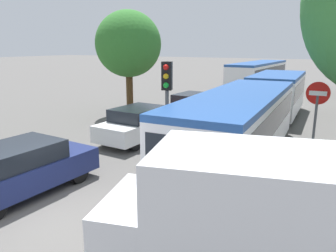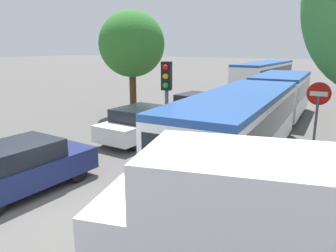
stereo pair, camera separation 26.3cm
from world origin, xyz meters
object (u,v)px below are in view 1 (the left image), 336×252
object	(u,v)px
city_bus_rear	(258,73)
queued_car_red	(193,105)
articulated_bus	(259,106)
tree_left_mid	(128,44)
traffic_light	(167,90)
queued_car_white	(139,123)
queued_car_navy	(21,168)
white_van	(267,217)
no_entry_sign	(316,112)

from	to	relation	value
city_bus_rear	queued_car_red	bearing A→B (deg)	-177.28
articulated_bus	tree_left_mid	bearing A→B (deg)	-100.73
city_bus_rear	queued_car_red	distance (m)	14.85
traffic_light	queued_car_white	bearing A→B (deg)	-145.88
queued_car_white	queued_car_navy	bearing A→B (deg)	-175.53
city_bus_rear	tree_left_mid	bearing A→B (deg)	170.46
articulated_bus	white_van	world-z (taller)	articulated_bus
city_bus_rear	traffic_light	world-z (taller)	traffic_light
articulated_bus	city_bus_rear	xyz separation A→B (m)	(-4.20, 17.00, 0.03)
queued_car_white	white_van	world-z (taller)	white_van
no_entry_sign	tree_left_mid	world-z (taller)	tree_left_mid
queued_car_red	tree_left_mid	distance (m)	4.86
tree_left_mid	queued_car_white	bearing A→B (deg)	-50.49
no_entry_sign	tree_left_mid	distance (m)	11.08
no_entry_sign	tree_left_mid	bearing A→B (deg)	-112.68
white_van	tree_left_mid	distance (m)	14.54
articulated_bus	no_entry_sign	distance (m)	3.99
traffic_light	no_entry_sign	xyz separation A→B (m)	(4.30, 1.80, -0.62)
no_entry_sign	tree_left_mid	xyz separation A→B (m)	(-10.04, 4.20, 2.08)
traffic_light	tree_left_mid	xyz separation A→B (m)	(-5.74, 6.00, 1.45)
city_bus_rear	queued_car_navy	bearing A→B (deg)	-177.41
queued_car_red	no_entry_sign	bearing A→B (deg)	-125.15
queued_car_white	tree_left_mid	distance (m)	6.16
articulated_bus	no_entry_sign	bearing A→B (deg)	36.30
city_bus_rear	traffic_light	xyz separation A→B (m)	(2.37, -21.89, 1.11)
queued_car_red	tree_left_mid	xyz separation A→B (m)	(-3.44, -1.06, 3.27)
queued_car_red	no_entry_sign	xyz separation A→B (m)	(6.59, -5.25, 1.19)
articulated_bus	queued_car_white	bearing A→B (deg)	-57.71
queued_car_white	queued_car_red	world-z (taller)	queued_car_white
articulated_bus	queued_car_navy	world-z (taller)	articulated_bus
queued_car_red	tree_left_mid	size ratio (longest dim) A/B	0.69
white_van	queued_car_white	bearing A→B (deg)	-57.81
white_van	traffic_light	size ratio (longest dim) A/B	1.57
queued_car_white	no_entry_sign	xyz separation A→B (m)	(6.71, -0.16, 1.16)
articulated_bus	queued_car_white	distance (m)	5.19
queued_car_white	articulated_bus	bearing A→B (deg)	-51.93
no_entry_sign	white_van	bearing A→B (deg)	-1.09
white_van	traffic_light	distance (m)	6.12
queued_car_navy	queued_car_white	bearing A→B (deg)	4.47
queued_car_red	queued_car_navy	bearing A→B (deg)	-176.62
queued_car_red	queued_car_white	bearing A→B (deg)	-177.86
queued_car_white	tree_left_mid	size ratio (longest dim) A/B	0.72
city_bus_rear	queued_car_white	size ratio (longest dim) A/B	2.72
white_van	tree_left_mid	xyz separation A→B (m)	(-9.92, 10.28, 2.71)
city_bus_rear	traffic_light	size ratio (longest dim) A/B	3.31
white_van	queued_car_navy	bearing A→B (deg)	-18.13
articulated_bus	tree_left_mid	size ratio (longest dim) A/B	2.77
city_bus_rear	white_van	distance (m)	26.98
queued_car_white	no_entry_sign	distance (m)	6.81
articulated_bus	tree_left_mid	distance (m)	8.08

